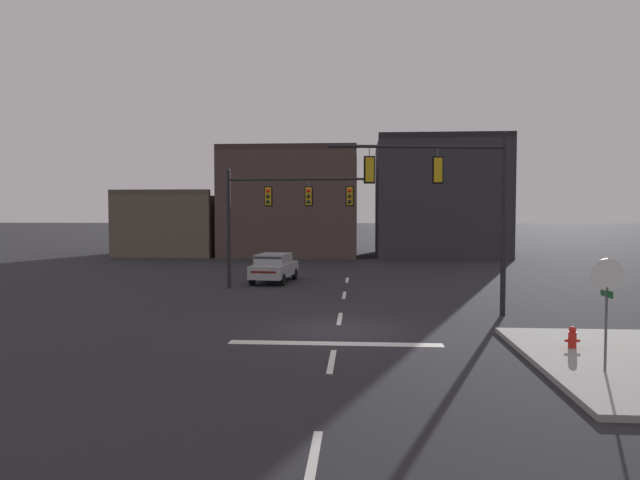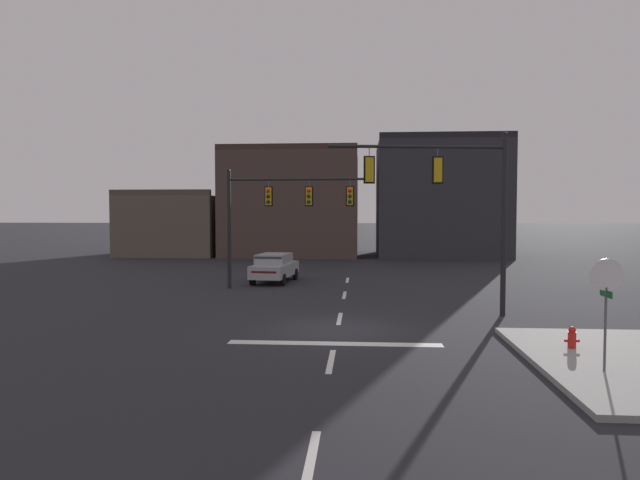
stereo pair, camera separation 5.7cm
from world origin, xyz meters
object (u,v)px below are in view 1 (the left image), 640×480
Objects in this scene: stop_sign at (607,287)px; car_lot_nearside at (274,267)px; fire_hydrant at (572,341)px; signal_mast_far_side at (277,206)px; signal_mast_near_side at (454,192)px.

car_lot_nearside is (-10.62, 17.78, -1.29)m from stop_sign.
fire_hydrant is at bearing -55.29° from car_lot_nearside.
stop_sign is at bearing -56.23° from signal_mast_far_side.
fire_hydrant is (10.12, -12.68, -3.94)m from signal_mast_far_side.
signal_mast_far_side is at bearing 128.59° from fire_hydrant.
car_lot_nearside is at bearing 124.71° from fire_hydrant.
signal_mast_near_side is at bearing 113.36° from fire_hydrant.
stop_sign reaches higher than fire_hydrant.
car_lot_nearside is at bearing 129.92° from signal_mast_near_side.
signal_mast_near_side is at bearing 106.30° from stop_sign.
signal_mast_far_side is 1.65× the size of car_lot_nearside.
stop_sign is 20.75m from car_lot_nearside.
fire_hydrant is at bearing -51.41° from signal_mast_far_side.
signal_mast_near_side is 10.57m from signal_mast_far_side.
fire_hydrant is at bearing 87.77° from stop_sign.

